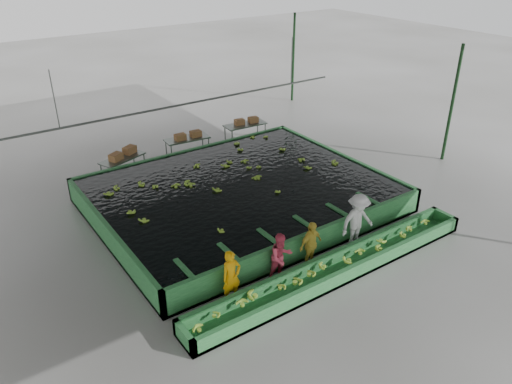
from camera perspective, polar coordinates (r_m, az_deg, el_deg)
ground at (r=17.23m, az=0.95°, el=-3.58°), size 80.00×80.00×0.00m
shed_roof at (r=15.27m, az=1.10°, el=12.71°), size 20.00×22.00×0.04m
shed_posts at (r=16.09m, az=1.02°, el=4.07°), size 20.00×22.00×5.00m
flotation_tank at (r=18.09m, az=-1.81°, el=-0.35°), size 10.00×8.00×0.90m
tank_water at (r=17.91m, az=-1.82°, el=0.78°), size 9.70×7.70×0.00m
sorting_trough at (r=14.81m, az=9.18°, el=-8.61°), size 10.00×1.00×0.50m
cableway_rail at (r=19.94m, az=-7.51°, el=10.05°), size 0.08×0.08×14.00m
rail_hanger_left at (r=18.03m, az=-22.05°, el=9.75°), size 0.04×0.04×2.00m
rail_hanger_right at (r=22.32m, az=4.10°, el=14.73°), size 0.04×0.04×2.00m
worker_a at (r=13.44m, az=-2.83°, el=-9.66°), size 0.58×0.39×1.55m
worker_b at (r=14.22m, az=2.87°, el=-7.45°), size 0.76×0.61×1.50m
worker_c at (r=14.81m, az=6.27°, el=-6.02°), size 0.93×0.49×1.51m
worker_d at (r=15.87m, az=11.53°, el=-3.28°), size 1.24×0.77×1.84m
packing_table_left at (r=21.02m, az=-14.90°, el=2.75°), size 2.02×1.34×0.85m
packing_table_mid at (r=22.43m, az=-7.82°, el=5.07°), size 2.02×0.96×0.89m
packing_table_right at (r=23.88m, az=-1.24°, el=6.76°), size 2.05×0.92×0.91m
box_stack_left at (r=20.94m, az=-14.92°, el=3.93°), size 1.35×0.95×0.29m
box_stack_mid at (r=22.24m, az=-7.76°, el=6.12°), size 1.23×0.37×0.26m
box_stack_right at (r=23.79m, az=-1.11°, el=7.85°), size 1.20×0.48×0.25m
floating_bananas at (r=18.52m, az=-3.18°, el=1.69°), size 9.07×6.18×0.12m
trough_bananas at (r=14.73m, az=9.23°, el=-8.13°), size 9.44×0.63×0.13m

